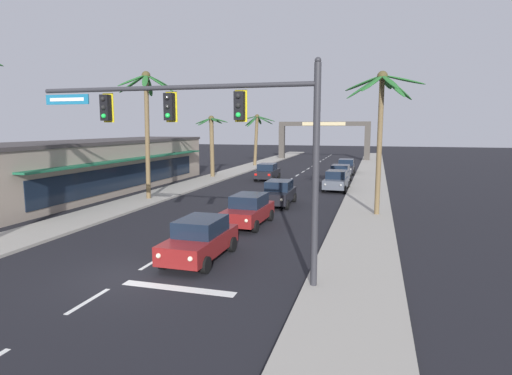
% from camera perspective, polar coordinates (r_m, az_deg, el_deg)
% --- Properties ---
extents(ground_plane, '(220.00, 220.00, 0.00)m').
position_cam_1_polar(ground_plane, '(16.04, -16.76, -11.43)').
color(ground_plane, black).
extents(sidewalk_right, '(3.20, 110.00, 0.14)m').
position_cam_1_polar(sidewalk_right, '(33.06, 14.86, -1.17)').
color(sidewalk_right, '#9E998E').
rests_on(sidewalk_right, ground).
extents(sidewalk_left, '(3.20, 110.00, 0.14)m').
position_cam_1_polar(sidewalk_left, '(36.78, -10.21, -0.09)').
color(sidewalk_left, '#9E998E').
rests_on(sidewalk_left, ground).
extents(lane_markings, '(4.28, 88.45, 0.01)m').
position_cam_1_polar(lane_markings, '(34.23, 2.43, -0.70)').
color(lane_markings, silver).
rests_on(lane_markings, ground).
extents(traffic_signal_mast, '(10.27, 0.41, 7.42)m').
position_cam_1_polar(traffic_signal_mast, '(14.20, -5.34, 8.29)').
color(traffic_signal_mast, '#2D2D33').
rests_on(traffic_signal_mast, ground).
extents(sedan_lead_at_stop_bar, '(1.99, 4.47, 1.68)m').
position_cam_1_polar(sedan_lead_at_stop_bar, '(17.09, -7.61, -6.94)').
color(sedan_lead_at_stop_bar, maroon).
rests_on(sedan_lead_at_stop_bar, ground).
extents(sedan_third_in_queue, '(2.04, 4.49, 1.68)m').
position_cam_1_polar(sedan_third_in_queue, '(22.79, -1.02, -3.04)').
color(sedan_third_in_queue, maroon).
rests_on(sedan_third_in_queue, ground).
extents(sedan_fifth_in_queue, '(2.03, 4.48, 1.68)m').
position_cam_1_polar(sedan_fifth_in_queue, '(28.70, 3.11, -0.71)').
color(sedan_fifth_in_queue, black).
rests_on(sedan_fifth_in_queue, ground).
extents(sedan_oncoming_far, '(2.01, 4.47, 1.68)m').
position_cam_1_polar(sedan_oncoming_far, '(42.21, 1.58, 2.16)').
color(sedan_oncoming_far, black).
rests_on(sedan_oncoming_far, ground).
extents(sedan_parked_nearest_kerb, '(2.05, 4.49, 1.68)m').
position_cam_1_polar(sedan_parked_nearest_kerb, '(41.37, 11.36, 1.88)').
color(sedan_parked_nearest_kerb, '#4C515B').
rests_on(sedan_parked_nearest_kerb, ground).
extents(sedan_parked_mid_kerb, '(2.00, 4.47, 1.68)m').
position_cam_1_polar(sedan_parked_mid_kerb, '(49.00, 12.13, 2.82)').
color(sedan_parked_mid_kerb, black).
rests_on(sedan_parked_mid_kerb, ground).
extents(sedan_parked_far_kerb, '(2.06, 4.50, 1.68)m').
position_cam_1_polar(sedan_parked_far_kerb, '(35.93, 10.88, 0.95)').
color(sedan_parked_far_kerb, '#4C515B').
rests_on(sedan_parked_far_kerb, ground).
extents(palm_left_second, '(4.28, 4.34, 9.20)m').
position_cam_1_polar(palm_left_second, '(31.23, -14.62, 10.31)').
color(palm_left_second, brown).
rests_on(palm_left_second, ground).
extents(palm_left_third, '(3.44, 3.17, 6.49)m').
position_cam_1_polar(palm_left_third, '(44.25, -6.03, 6.87)').
color(palm_left_third, brown).
rests_on(palm_left_third, ground).
extents(palm_left_farthest, '(4.87, 4.41, 7.03)m').
position_cam_1_polar(palm_left_farthest, '(57.31, 0.11, 7.77)').
color(palm_left_farthest, brown).
rests_on(palm_left_farthest, ground).
extents(palm_right_second, '(4.60, 4.52, 8.49)m').
position_cam_1_polar(palm_right_second, '(25.72, 16.68, 10.73)').
color(palm_right_second, brown).
rests_on(palm_right_second, ground).
extents(storefront_strip_left, '(7.34, 27.42, 4.23)m').
position_cam_1_polar(storefront_strip_left, '(37.15, -20.67, 2.77)').
color(storefront_strip_left, gray).
rests_on(storefront_strip_left, ground).
extents(town_gateway_arch, '(14.75, 0.90, 6.19)m').
position_cam_1_polar(town_gateway_arch, '(69.44, 9.17, 7.07)').
color(town_gateway_arch, '#423D38').
rests_on(town_gateway_arch, ground).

